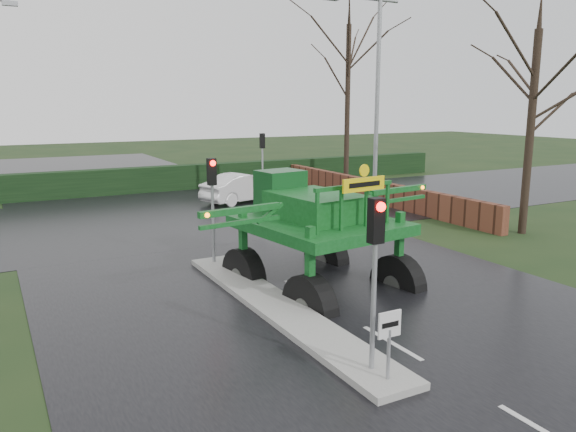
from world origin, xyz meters
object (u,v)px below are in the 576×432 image
traffic_signal_far (262,150)px  white_sedan (243,202)px  crop_sprayer (305,226)px  traffic_signal_near (376,248)px  traffic_signal_mid (212,188)px  street_light_right (372,86)px  keep_left_sign (389,334)px

traffic_signal_far → white_sedan: size_ratio=0.75×
white_sedan → crop_sprayer: bearing=145.3°
traffic_signal_near → crop_sprayer: 4.04m
traffic_signal_near → traffic_signal_mid: 8.50m
traffic_signal_near → street_light_right: street_light_right is taller
traffic_signal_near → white_sedan: (5.71, 19.09, -2.59)m
white_sedan → traffic_signal_mid: bearing=135.0°
street_light_right → keep_left_sign: bearing=-125.1°
street_light_right → crop_sprayer: bearing=-133.9°
traffic_signal_far → street_light_right: bearing=101.9°
crop_sprayer → white_sedan: crop_sprayer is taller
traffic_signal_far → keep_left_sign: bearing=70.1°
traffic_signal_far → street_light_right: street_light_right is taller
street_light_right → crop_sprayer: 13.15m
crop_sprayer → street_light_right: bearing=38.5°
traffic_signal_near → traffic_signal_far: same height
white_sedan → traffic_signal_near: bearing=146.7°
traffic_signal_mid → white_sedan: traffic_signal_mid is taller
white_sedan → street_light_right: bearing=-164.7°
crop_sprayer → keep_left_sign: bearing=-107.4°
street_light_right → crop_sprayer: street_light_right is taller
traffic_signal_far → traffic_signal_mid: bearing=58.1°
crop_sprayer → traffic_signal_near: bearing=-108.6°
traffic_signal_mid → traffic_signal_far: (7.80, 12.52, 0.00)m
traffic_signal_mid → crop_sprayer: 4.64m
traffic_signal_near → white_sedan: size_ratio=0.75×
keep_left_sign → white_sedan: keep_left_sign is taller
traffic_signal_near → traffic_signal_mid: (0.00, 8.50, 0.00)m
keep_left_sign → traffic_signal_mid: 9.12m
traffic_signal_near → crop_sprayer: bearing=78.9°
keep_left_sign → traffic_signal_mid: (0.00, 8.99, 1.53)m
street_light_right → white_sedan: size_ratio=2.13×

